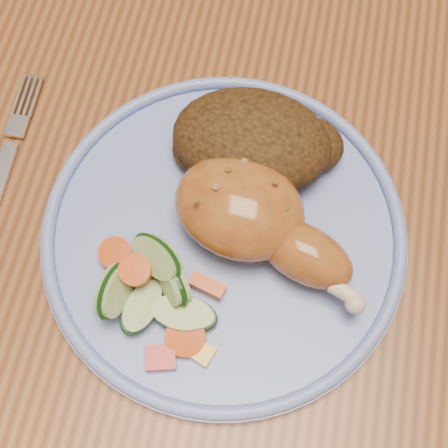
# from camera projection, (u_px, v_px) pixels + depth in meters

# --- Properties ---
(ground) EXTENTS (4.00, 4.00, 0.00)m
(ground) POSITION_uv_depth(u_px,v_px,m) (265.00, 318.00, 1.22)
(ground) COLOR brown
(ground) RESTS_ON ground
(dining_table) EXTENTS (0.90, 1.40, 0.75)m
(dining_table) POSITION_uv_depth(u_px,v_px,m) (306.00, 155.00, 0.60)
(dining_table) COLOR brown
(dining_table) RESTS_ON ground
(plate) EXTENTS (0.28, 0.28, 0.01)m
(plate) POSITION_uv_depth(u_px,v_px,m) (224.00, 234.00, 0.48)
(plate) COLOR #7389D2
(plate) RESTS_ON dining_table
(plate_rim) EXTENTS (0.28, 0.28, 0.01)m
(plate_rim) POSITION_uv_depth(u_px,v_px,m) (224.00, 229.00, 0.47)
(plate_rim) COLOR #7389D2
(plate_rim) RESTS_ON plate
(chicken_leg) EXTENTS (0.16, 0.11, 0.05)m
(chicken_leg) POSITION_uv_depth(u_px,v_px,m) (255.00, 219.00, 0.45)
(chicken_leg) COLOR #AD6024
(chicken_leg) RESTS_ON plate
(rice_pilaf) EXTENTS (0.13, 0.09, 0.05)m
(rice_pilaf) POSITION_uv_depth(u_px,v_px,m) (255.00, 142.00, 0.48)
(rice_pilaf) COLOR #402710
(rice_pilaf) RESTS_ON plate
(vegetable_pile) EXTENTS (0.10, 0.10, 0.05)m
(vegetable_pile) POSITION_uv_depth(u_px,v_px,m) (157.00, 293.00, 0.44)
(vegetable_pile) COLOR #A50A05
(vegetable_pile) RESTS_ON plate
(fork) EXTENTS (0.02, 0.16, 0.00)m
(fork) POSITION_uv_depth(u_px,v_px,m) (1.00, 174.00, 0.50)
(fork) COLOR silver
(fork) RESTS_ON dining_table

